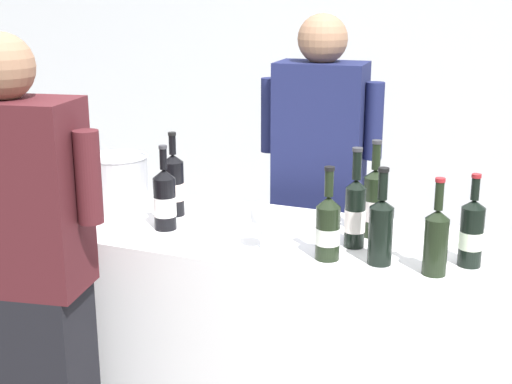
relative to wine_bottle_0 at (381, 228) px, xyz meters
name	(u,v)px	position (x,y,z in m)	size (l,w,h in m)	color
wall_back	(398,55)	(-0.51, 2.75, 0.31)	(8.00, 0.10, 2.80)	silver
counter	(253,348)	(-0.51, 0.15, -0.61)	(1.93, 0.68, 0.97)	white
wine_bottle_0	(381,228)	(0.00, 0.00, 0.00)	(0.08, 0.08, 0.32)	black
wine_bottle_1	(355,212)	(-0.12, 0.13, 0.01)	(0.07, 0.07, 0.35)	black
wine_bottle_2	(328,227)	(-0.17, -0.02, -0.01)	(0.08, 0.08, 0.32)	black
wine_bottle_3	(374,202)	(-0.08, 0.26, 0.01)	(0.08, 0.08, 0.35)	black
wine_bottle_4	(174,185)	(-0.87, 0.21, 0.00)	(0.08, 0.08, 0.33)	black
wine_bottle_5	(436,239)	(0.18, -0.02, -0.01)	(0.08, 0.08, 0.31)	black
wine_bottle_6	(165,200)	(-0.82, 0.05, -0.01)	(0.08, 0.08, 0.32)	black
wine_bottle_7	(472,233)	(0.27, 0.09, -0.01)	(0.08, 0.08, 0.31)	black
wine_glass	(262,217)	(-0.41, -0.02, 0.00)	(0.08, 0.08, 0.18)	silver
ice_bucket	(119,182)	(-1.11, 0.19, -0.01)	(0.24, 0.24, 0.22)	silver
person_server	(318,212)	(-0.45, 0.80, -0.23)	(0.55, 0.27, 1.74)	black
person_guest	(23,302)	(-1.09, -0.45, -0.26)	(0.60, 0.32, 1.71)	black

